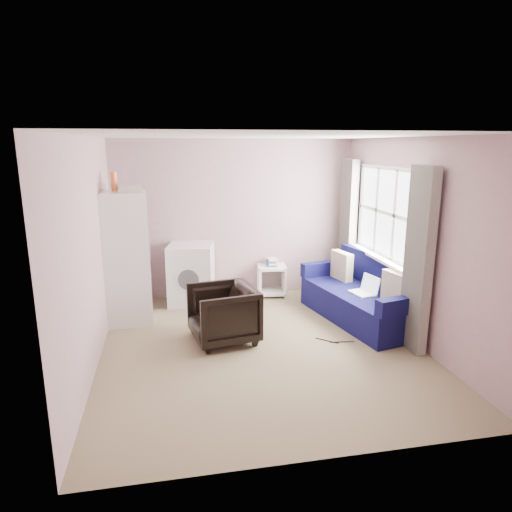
{
  "coord_description": "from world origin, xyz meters",
  "views": [
    {
      "loc": [
        -1.04,
        -5.04,
        2.41
      ],
      "look_at": [
        0.05,
        0.6,
        1.0
      ],
      "focal_mm": 32.0,
      "sensor_mm": 36.0,
      "label": 1
    }
  ],
  "objects_px": {
    "armchair": "(223,311)",
    "washing_machine": "(191,273)",
    "side_table": "(272,278)",
    "fridge": "(126,257)",
    "sofa": "(366,297)"
  },
  "relations": [
    {
      "from": "armchair",
      "to": "washing_machine",
      "type": "xyz_separation_m",
      "value": [
        -0.31,
        1.5,
        0.1
      ]
    },
    {
      "from": "fridge",
      "to": "side_table",
      "type": "distance_m",
      "value": 2.4
    },
    {
      "from": "side_table",
      "to": "sofa",
      "type": "xyz_separation_m",
      "value": [
        1.06,
        -1.29,
        0.03
      ]
    },
    {
      "from": "armchair",
      "to": "sofa",
      "type": "distance_m",
      "value": 2.09
    },
    {
      "from": "armchair",
      "to": "washing_machine",
      "type": "distance_m",
      "value": 1.53
    },
    {
      "from": "armchair",
      "to": "fridge",
      "type": "height_order",
      "value": "fridge"
    },
    {
      "from": "side_table",
      "to": "fridge",
      "type": "bearing_deg",
      "value": -161.85
    },
    {
      "from": "armchair",
      "to": "fridge",
      "type": "distance_m",
      "value": 1.61
    },
    {
      "from": "washing_machine",
      "to": "side_table",
      "type": "height_order",
      "value": "washing_machine"
    },
    {
      "from": "fridge",
      "to": "washing_machine",
      "type": "height_order",
      "value": "fridge"
    },
    {
      "from": "armchair",
      "to": "sofa",
      "type": "xyz_separation_m",
      "value": [
        2.06,
        0.35,
        -0.07
      ]
    },
    {
      "from": "washing_machine",
      "to": "sofa",
      "type": "relative_size",
      "value": 0.44
    },
    {
      "from": "washing_machine",
      "to": "side_table",
      "type": "distance_m",
      "value": 1.33
    },
    {
      "from": "side_table",
      "to": "washing_machine",
      "type": "bearing_deg",
      "value": -173.53
    },
    {
      "from": "fridge",
      "to": "washing_machine",
      "type": "relative_size",
      "value": 2.2
    }
  ]
}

